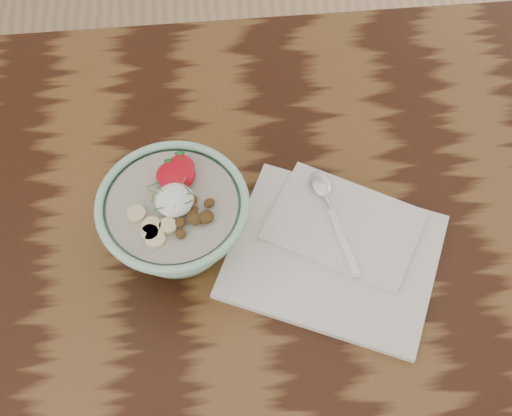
# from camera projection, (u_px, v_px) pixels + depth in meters

# --- Properties ---
(table) EXTENTS (1.60, 0.90, 0.75)m
(table) POSITION_uv_depth(u_px,v_px,m) (162.00, 281.00, 1.09)
(table) COLOR black
(table) RESTS_ON ground
(breakfast_bowl) EXTENTS (0.20, 0.20, 0.13)m
(breakfast_bowl) POSITION_uv_depth(u_px,v_px,m) (175.00, 220.00, 0.96)
(breakfast_bowl) COLOR #9CD3B1
(breakfast_bowl) RESTS_ON table
(napkin) EXTENTS (0.35, 0.33, 0.02)m
(napkin) POSITION_uv_depth(u_px,v_px,m) (336.00, 249.00, 1.01)
(napkin) COLOR white
(napkin) RESTS_ON table
(spoon) EXTENTS (0.05, 0.18, 0.01)m
(spoon) POSITION_uv_depth(u_px,v_px,m) (326.00, 198.00, 1.03)
(spoon) COLOR silver
(spoon) RESTS_ON napkin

